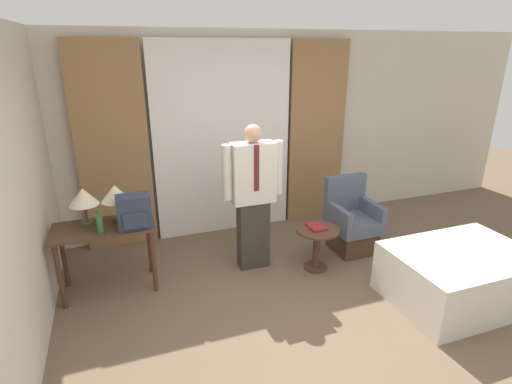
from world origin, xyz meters
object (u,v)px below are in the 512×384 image
object	(u,v)px
person	(253,194)
armchair	(352,224)
backpack	(134,212)
desk	(105,237)
side_table	(317,241)
bottle_near_edge	(100,223)
book	(317,227)
table_lamp_right	(115,194)
table_lamp_left	(84,198)

from	to	relation	value
person	armchair	bearing A→B (deg)	-1.25
backpack	person	size ratio (longest dim) A/B	0.20
desk	side_table	size ratio (longest dim) A/B	1.98
bottle_near_edge	person	size ratio (longest dim) A/B	0.15
bottle_near_edge	book	xyz separation A→B (m)	(2.31, -0.20, -0.32)
backpack	person	bearing A→B (deg)	3.23
bottle_near_edge	backpack	bearing A→B (deg)	2.74
desk	table_lamp_right	xyz separation A→B (m)	(0.15, 0.10, 0.43)
table_lamp_left	armchair	distance (m)	3.17
side_table	table_lamp_right	bearing A→B (deg)	167.42
table_lamp_left	side_table	size ratio (longest dim) A/B	0.78
bottle_near_edge	armchair	world-z (taller)	bottle_near_edge
desk	side_table	bearing A→B (deg)	-9.36
desk	side_table	distance (m)	2.33
table_lamp_left	bottle_near_edge	bearing A→B (deg)	-62.61
bottle_near_edge	backpack	xyz separation A→B (m)	(0.33, 0.02, 0.07)
table_lamp_right	backpack	distance (m)	0.31
desk	book	xyz separation A→B (m)	(2.28, -0.36, -0.09)
person	side_table	size ratio (longest dim) A/B	3.33
bottle_near_edge	book	world-z (taller)	bottle_near_edge
person	backpack	bearing A→B (deg)	-176.77
desk	armchair	bearing A→B (deg)	-1.81
table_lamp_right	bottle_near_edge	bearing A→B (deg)	-124.64
desk	person	distance (m)	1.64
side_table	table_lamp_left	bearing A→B (deg)	168.95
desk	side_table	world-z (taller)	desk
table_lamp_right	side_table	bearing A→B (deg)	-12.58
backpack	book	size ratio (longest dim) A/B	1.53
backpack	side_table	world-z (taller)	backpack
backpack	armchair	size ratio (longest dim) A/B	0.37
desk	table_lamp_left	distance (m)	0.46
armchair	book	xyz separation A→B (m)	(-0.65, -0.26, 0.18)
table_lamp_left	book	size ratio (longest dim) A/B	1.77
bottle_near_edge	person	world-z (taller)	person
bottle_near_edge	backpack	world-z (taller)	backpack
table_lamp_right	armchair	bearing A→B (deg)	-3.95
book	person	bearing A→B (deg)	156.41
armchair	person	bearing A→B (deg)	178.75
desk	book	bearing A→B (deg)	-8.88
side_table	book	world-z (taller)	book
armchair	side_table	size ratio (longest dim) A/B	1.83
bottle_near_edge	person	xyz separation A→B (m)	(1.63, 0.09, 0.07)
person	desk	bearing A→B (deg)	177.73
side_table	book	distance (m)	0.18
desk	table_lamp_left	size ratio (longest dim) A/B	2.56
table_lamp_left	backpack	distance (m)	0.54
desk	table_lamp_left	world-z (taller)	table_lamp_left
backpack	side_table	xyz separation A→B (m)	(1.97, -0.24, -0.56)
backpack	armchair	xyz separation A→B (m)	(2.62, 0.04, -0.56)
desk	bottle_near_edge	bearing A→B (deg)	-98.09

